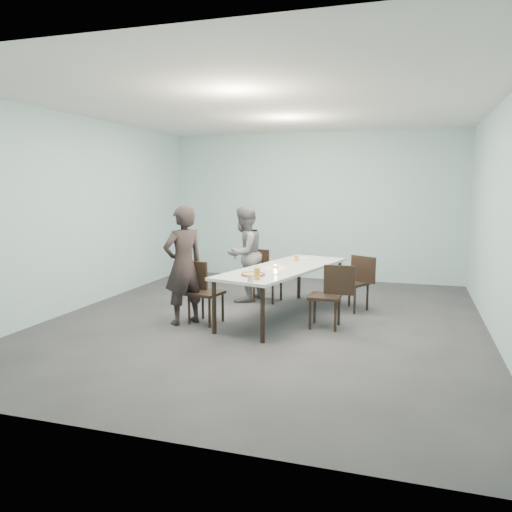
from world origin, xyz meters
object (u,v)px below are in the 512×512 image
(side_plate, at_px, (276,273))
(pizza, at_px, (253,275))
(chair_far_left, at_px, (263,271))
(chair_far_right, at_px, (357,279))
(chair_near_left, at_px, (201,288))
(diner_near, at_px, (183,265))
(water_tumbler, at_px, (250,278))
(beer_glass, at_px, (257,274))
(chair_near_right, at_px, (331,292))
(table, at_px, (284,271))
(amber_tumbler, at_px, (296,258))
(tealight, at_px, (275,266))
(diner_far, at_px, (244,254))

(side_plate, bearing_deg, pizza, -131.98)
(chair_far_left, relative_size, chair_far_right, 1.00)
(pizza, distance_m, side_plate, 0.36)
(chair_near_left, height_order, diner_near, diner_near)
(chair_near_left, height_order, water_tumbler, chair_near_left)
(chair_near_left, height_order, side_plate, chair_near_left)
(chair_far_left, height_order, beer_glass, beer_glass)
(chair_near_left, height_order, chair_far_right, same)
(chair_near_left, relative_size, chair_near_right, 1.00)
(chair_near_left, bearing_deg, chair_far_right, 43.33)
(table, xyz_separation_m, amber_tumbler, (0.05, 0.61, 0.10))
(side_plate, distance_m, beer_glass, 0.52)
(side_plate, distance_m, tealight, 0.48)
(table, distance_m, diner_near, 1.47)
(diner_near, relative_size, amber_tumbler, 20.77)
(chair_near_left, distance_m, chair_far_left, 1.61)
(chair_far_right, xyz_separation_m, beer_glass, (-1.06, -1.75, 0.32))
(pizza, bearing_deg, chair_near_left, 165.48)
(pizza, bearing_deg, chair_far_right, 51.95)
(table, bearing_deg, water_tumbler, -95.15)
(chair_far_right, distance_m, side_plate, 1.58)
(chair_near_right, xyz_separation_m, beer_glass, (-0.83, -0.71, 0.32))
(amber_tumbler, bearing_deg, side_plate, -90.31)
(side_plate, relative_size, amber_tumbler, 2.25)
(tealight, bearing_deg, diner_far, 130.09)
(water_tumbler, relative_size, tealight, 1.61)
(chair_near_right, xyz_separation_m, diner_far, (-1.65, 1.20, 0.30))
(diner_far, height_order, side_plate, diner_far)
(chair_far_right, relative_size, diner_far, 0.54)
(chair_near_left, xyz_separation_m, chair_far_left, (0.46, 1.55, 0.00))
(chair_near_right, bearing_deg, amber_tumbler, -54.65)
(water_tumbler, bearing_deg, pizza, 103.07)
(table, distance_m, diner_far, 1.23)
(diner_near, distance_m, water_tumbler, 1.24)
(diner_near, distance_m, beer_glass, 1.21)
(diner_near, height_order, diner_far, diner_near)
(diner_far, relative_size, tealight, 28.55)
(diner_far, relative_size, side_plate, 8.88)
(chair_far_right, bearing_deg, table, 63.00)
(chair_far_left, xyz_separation_m, chair_far_right, (1.57, -0.25, 0.00))
(chair_far_left, distance_m, diner_near, 1.83)
(chair_near_left, relative_size, diner_far, 0.54)
(table, distance_m, pizza, 0.87)
(chair_near_left, bearing_deg, beer_glass, -14.13)
(diner_near, bearing_deg, chair_far_right, 156.94)
(chair_near_left, bearing_deg, tealight, 38.97)
(chair_near_left, xyz_separation_m, diner_far, (0.15, 1.46, 0.30))
(side_plate, bearing_deg, chair_near_left, -177.21)
(diner_far, bearing_deg, tealight, 57.70)
(diner_far, bearing_deg, amber_tumbler, 94.63)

